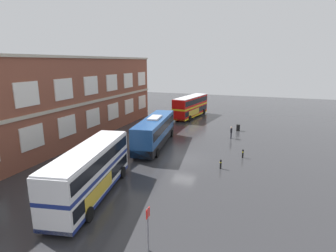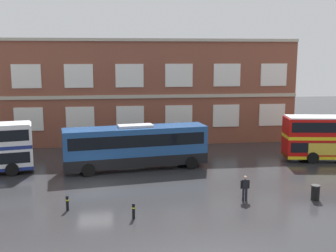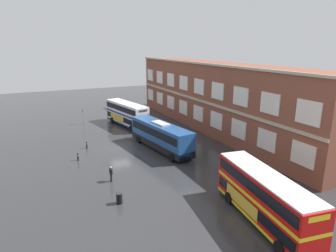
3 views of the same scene
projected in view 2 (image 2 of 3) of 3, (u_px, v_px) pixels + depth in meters
ground_plane at (96, 180)px, 32.29m from camera, size 120.00×120.00×0.00m
brick_terminal_building at (82, 92)px, 46.74m from camera, size 46.63×8.19×11.25m
touring_coach at (136, 147)px, 35.14m from camera, size 12.25×4.30×3.80m
waiting_passenger at (245, 187)px, 27.57m from camera, size 0.63×0.26×1.70m
station_litter_bin at (315, 193)px, 27.73m from camera, size 0.60×0.60×1.03m
safety_bollard_west at (67, 203)px, 25.86m from camera, size 0.19×0.19×0.95m
safety_bollard_east at (134, 211)px, 24.56m from camera, size 0.19×0.19×0.95m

